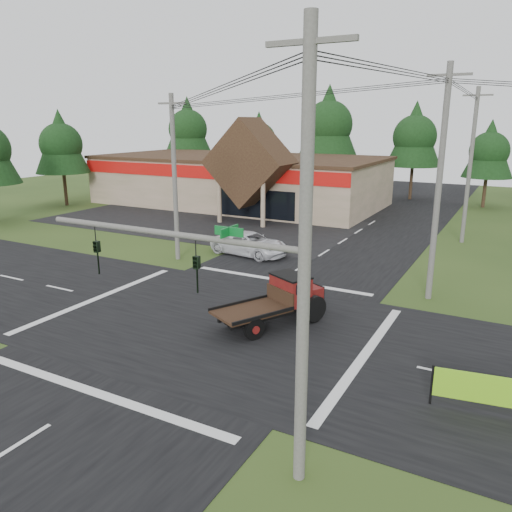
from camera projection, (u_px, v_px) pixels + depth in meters
The scene contains 19 objects.
ground at pixel (213, 323), 22.62m from camera, with size 120.00×120.00×0.00m, color #284016.
road_ns at pixel (213, 322), 22.62m from camera, with size 12.00×120.00×0.02m, color black.
road_ew at pixel (213, 322), 22.62m from camera, with size 120.00×12.00×0.02m, color black.
parking_apron at pixel (198, 222), 45.17m from camera, with size 28.00×14.00×0.02m, color black.
cvs_building at pixel (240, 179), 54.21m from camera, with size 30.40×18.20×9.19m.
traffic_signal_mast at pixel (241, 304), 12.43m from camera, with size 8.12×0.24×7.00m.
utility_pole_nr at pixel (304, 267), 11.34m from camera, with size 2.00×0.30×11.00m.
utility_pole_nw at pixel (175, 177), 31.68m from camera, with size 2.00×0.30×10.50m.
utility_pole_ne at pixel (439, 184), 24.21m from camera, with size 2.00×0.30×11.50m.
utility_pole_n at pixel (470, 165), 36.15m from camera, with size 2.00×0.30×11.20m.
tree_row_a at pixel (188, 127), 68.25m from camera, with size 6.72×6.72×12.12m.
tree_row_b at pixel (259, 138), 65.71m from camera, with size 5.60×5.60×10.10m.
tree_row_c at pixel (329, 122), 59.76m from camera, with size 7.28×7.28×13.13m.
tree_row_d at pixel (415, 135), 56.38m from camera, with size 6.16×6.16×11.11m.
tree_row_e at pixel (489, 149), 51.36m from camera, with size 5.04×5.04×9.09m.
tree_side_w at pixel (61, 142), 52.52m from camera, with size 5.60×5.60×10.10m.
antique_flatbed_truck at pixel (272, 302), 22.09m from camera, with size 2.01×5.26×2.20m, color #5C0D10, non-canonical shape.
roadside_banner at pixel (500, 396), 15.29m from camera, with size 4.04×0.12×1.38m, color #7BC91A, non-canonical shape.
white_pickup at pixel (250, 244), 33.96m from camera, with size 2.53×5.48×1.52m, color white.
Camera 1 is at (11.70, -17.60, 8.84)m, focal length 35.00 mm.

